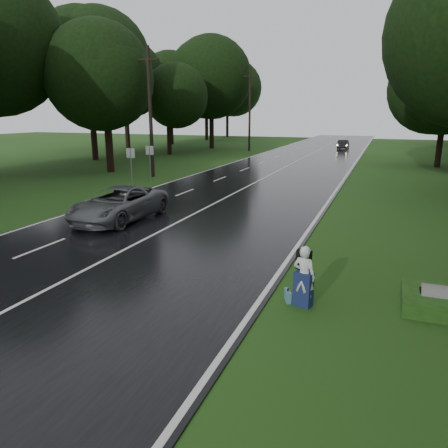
{
  "coord_description": "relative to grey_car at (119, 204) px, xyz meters",
  "views": [
    {
      "loc": [
        8.57,
        -9.22,
        4.84
      ],
      "look_at": [
        3.51,
        3.93,
        1.1
      ],
      "focal_mm": 33.42,
      "sensor_mm": 36.0,
      "label": 1
    }
  ],
  "objects": [
    {
      "name": "hitchhiker",
      "position": [
        9.65,
        -5.81,
        -0.05
      ],
      "size": [
        0.68,
        0.64,
        1.63
      ],
      "color": "silver",
      "rests_on": "ground"
    },
    {
      "name": "utility_pole_mid",
      "position": [
        -5.75,
        12.86,
        -0.8
      ],
      "size": [
        1.8,
        0.28,
        9.69
      ],
      "primitive_type": null,
      "color": "black",
      "rests_on": "ground"
    },
    {
      "name": "culvert",
      "position": [
        13.14,
        -4.86,
        -0.8
      ],
      "size": [
        1.32,
        0.66,
        0.66
      ],
      "primitive_type": "cylinder",
      "rotation": [
        0.0,
        1.57,
        0.0
      ],
      "color": "slate",
      "rests_on": "ground"
    },
    {
      "name": "suitcase",
      "position": [
        9.23,
        -5.7,
        -0.65
      ],
      "size": [
        0.28,
        0.44,
        0.3
      ],
      "primitive_type": "cube",
      "rotation": [
        0.0,
        0.0,
        0.4
      ],
      "color": "teal",
      "rests_on": "ground"
    },
    {
      "name": "lane_center",
      "position": [
        2.75,
        13.37,
        -0.76
      ],
      "size": [
        0.12,
        140.0,
        0.01
      ],
      "primitive_type": "cube",
      "color": "silver",
      "rests_on": "road"
    },
    {
      "name": "road_sign_b",
      "position": [
        -4.45,
        10.33,
        -0.8
      ],
      "size": [
        0.63,
        0.1,
        2.61
      ],
      "primitive_type": null,
      "color": "white",
      "rests_on": "ground"
    },
    {
      "name": "tree_left_f",
      "position": [
        -12.04,
        39.99,
        -0.8
      ],
      "size": [
        10.41,
        10.41,
        16.27
      ],
      "primitive_type": null,
      "color": "black",
      "rests_on": "ground"
    },
    {
      "name": "tree_left_d",
      "position": [
        -10.56,
        13.98,
        -0.8
      ],
      "size": [
        8.6,
        8.6,
        13.44
      ],
      "primitive_type": null,
      "color": "black",
      "rests_on": "ground"
    },
    {
      "name": "tree_left_e",
      "position": [
        -13.32,
        29.74,
        -0.8
      ],
      "size": [
        7.71,
        7.71,
        12.05
      ],
      "primitive_type": null,
      "color": "black",
      "rests_on": "ground"
    },
    {
      "name": "grey_car",
      "position": [
        0.0,
        0.0,
        0.0
      ],
      "size": [
        2.6,
        5.51,
        1.52
      ],
      "primitive_type": "imported",
      "rotation": [
        0.0,
        0.0,
        6.27
      ],
      "color": "#525558",
      "rests_on": "road"
    },
    {
      "name": "tree_right_e",
      "position": [
        15.91,
        27.74,
        -0.8
      ],
      "size": [
        7.64,
        7.64,
        11.93
      ],
      "primitive_type": null,
      "color": "black",
      "rests_on": "ground"
    },
    {
      "name": "utility_pole_far",
      "position": [
        -5.75,
        37.89,
        -0.8
      ],
      "size": [
        1.8,
        0.28,
        10.54
      ],
      "primitive_type": null,
      "color": "black",
      "rests_on": "ground"
    },
    {
      "name": "road_sign_a",
      "position": [
        -4.45,
        7.91,
        -0.8
      ],
      "size": [
        0.63,
        0.1,
        2.62
      ],
      "primitive_type": null,
      "color": "white",
      "rests_on": "ground"
    },
    {
      "name": "far_car",
      "position": [
        5.67,
        45.5,
        -0.14
      ],
      "size": [
        1.39,
        3.79,
        1.24
      ],
      "primitive_type": "imported",
      "rotation": [
        0.0,
        0.0,
        3.12
      ],
      "color": "black",
      "rests_on": "road"
    },
    {
      "name": "ground",
      "position": [
        2.75,
        -6.63,
        -0.8
      ],
      "size": [
        160.0,
        160.0,
        0.0
      ],
      "primitive_type": "plane",
      "color": "#234A15",
      "rests_on": "ground"
    },
    {
      "name": "road",
      "position": [
        2.75,
        13.37,
        -0.78
      ],
      "size": [
        12.0,
        140.0,
        0.04
      ],
      "primitive_type": "cube",
      "color": "black",
      "rests_on": "ground"
    }
  ]
}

